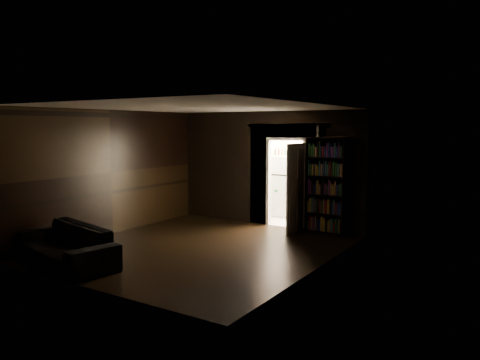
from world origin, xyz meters
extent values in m
plane|color=black|center=(0.00, 0.00, 0.00)|extent=(5.50, 5.50, 0.00)
cube|color=black|center=(-1.23, 2.80, 1.40)|extent=(2.55, 0.10, 2.80)
cube|color=black|center=(1.73, 2.80, 1.40)|extent=(1.55, 0.10, 2.80)
cube|color=black|center=(0.50, 2.80, 2.45)|extent=(0.90, 0.10, 0.70)
cube|color=black|center=(-2.50, 0.00, 1.40)|extent=(0.02, 5.50, 2.80)
cube|color=black|center=(2.50, 0.00, 1.40)|extent=(0.02, 5.50, 2.80)
cube|color=black|center=(0.00, -2.75, 1.40)|extent=(5.00, 0.02, 2.80)
cube|color=beige|center=(0.00, 0.00, 2.80)|extent=(5.00, 5.50, 0.02)
cube|color=white|center=(0.50, 2.74, 1.05)|extent=(1.04, 0.06, 2.17)
cube|color=#B7AD9F|center=(0.50, 3.65, -0.05)|extent=(2.20, 1.80, 0.10)
cube|color=silver|center=(0.50, 4.50, 1.20)|extent=(2.20, 0.10, 2.40)
cube|color=silver|center=(-0.55, 3.65, 1.20)|extent=(0.10, 1.60, 2.40)
cube|color=silver|center=(1.55, 3.65, 1.20)|extent=(0.10, 1.60, 2.40)
cube|color=silver|center=(0.50, 3.65, 2.45)|extent=(2.20, 1.80, 0.10)
cube|color=#C76B7F|center=(0.50, 4.44, 2.22)|extent=(2.00, 0.04, 0.26)
imported|color=black|center=(-1.40, -2.10, 0.45)|extent=(2.50, 1.50, 0.90)
cube|color=black|center=(1.62, 2.55, 1.10)|extent=(0.92, 0.38, 2.20)
cube|color=silver|center=(-0.09, 4.03, 0.82)|extent=(0.95, 0.92, 1.65)
cube|color=white|center=(0.97, 2.31, 1.02)|extent=(0.05, 0.85, 2.05)
cube|color=silver|center=(1.37, 2.61, 2.34)|extent=(0.11, 0.11, 0.27)
cube|color=black|center=(-0.18, 3.96, 1.77)|extent=(0.60, 0.15, 0.24)
camera|label=1|loc=(5.56, -7.29, 2.43)|focal=35.00mm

